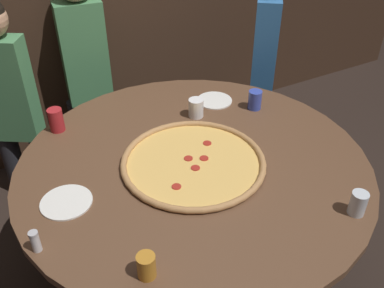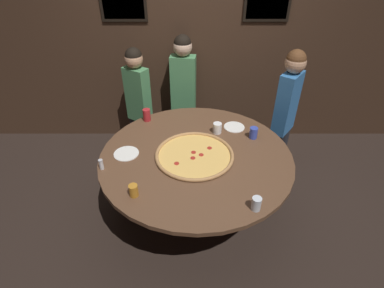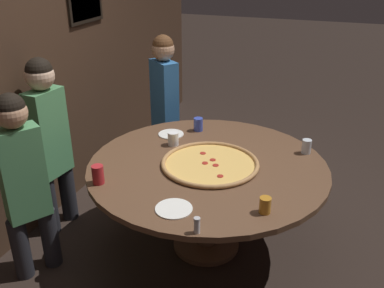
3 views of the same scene
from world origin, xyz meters
TOP-DOWN VIEW (x-y plane):
  - ground_plane at (0.00, 0.00)m, footprint 24.00×24.00m
  - back_wall at (0.00, 1.48)m, footprint 6.40×0.08m
  - dining_table at (0.00, 0.00)m, footprint 1.75×1.75m
  - giant_pizza at (-0.01, -0.02)m, footprint 0.71×0.71m
  - drink_cup_far_left at (-0.48, -0.52)m, footprint 0.07×0.07m
  - drink_cup_near_left at (-0.52, 0.60)m, footprint 0.08×0.08m
  - drink_cup_front_edge at (0.43, -0.66)m, footprint 0.07×0.07m
  - drink_cup_beside_pizza at (0.56, 0.27)m, footprint 0.08×0.08m
  - drink_cup_by_shaker at (0.22, 0.36)m, footprint 0.09×0.09m
  - white_plate_beside_cup at (-0.64, 0.01)m, footprint 0.23×0.23m
  - white_plate_far_back at (0.40, 0.46)m, footprint 0.21×0.21m
  - condiment_shaker at (-0.81, -0.20)m, footprint 0.04×0.04m
  - diner_centre_back at (1.01, 0.78)m, footprint 0.32×0.37m
  - diner_side_left at (-0.14, 1.27)m, footprint 0.37×0.22m
  - diner_far_left at (-0.68, 1.08)m, footprint 0.35×0.29m

SIDE VIEW (x-z plane):
  - ground_plane at x=0.00m, z-range 0.00..0.00m
  - dining_table at x=0.00m, z-range 0.26..1.00m
  - white_plate_beside_cup at x=-0.64m, z-range 0.74..0.75m
  - white_plate_far_back at x=0.40m, z-range 0.74..0.75m
  - giant_pizza at x=-0.01m, z-range 0.74..0.77m
  - diner_far_left at x=-0.68m, z-range 0.09..1.46m
  - condiment_shaker at x=-0.81m, z-range 0.74..0.84m
  - drink_cup_far_left at x=-0.48m, z-range 0.74..0.84m
  - drink_cup_by_shaker at x=0.22m, z-range 0.74..0.85m
  - drink_cup_front_edge at x=0.43m, z-range 0.74..0.85m
  - drink_cup_beside_pizza at x=0.56m, z-range 0.74..0.85m
  - drink_cup_near_left at x=-0.52m, z-range 0.74..0.87m
  - diner_centre_back at x=1.01m, z-range 0.10..1.54m
  - diner_side_left at x=-0.14m, z-range 0.10..1.55m
  - back_wall at x=0.00m, z-range 0.00..2.60m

